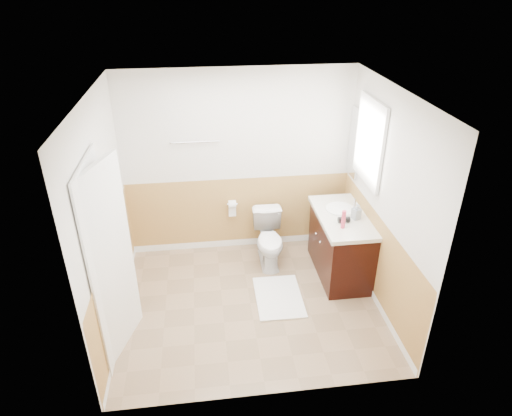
{
  "coord_description": "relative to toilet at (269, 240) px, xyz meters",
  "views": [
    {
      "loc": [
        -0.46,
        -4.13,
        3.53
      ],
      "look_at": [
        0.1,
        0.25,
        1.15
      ],
      "focal_mm": 31.41,
      "sensor_mm": 36.0,
      "label": 1
    }
  ],
  "objects": [
    {
      "name": "floor",
      "position": [
        -0.35,
        -0.82,
        -0.35
      ],
      "size": [
        3.0,
        3.0,
        0.0
      ],
      "primitive_type": "plane",
      "color": "#8C7051",
      "rests_on": "ground"
    },
    {
      "name": "ceiling",
      "position": [
        -0.35,
        -0.82,
        2.15
      ],
      "size": [
        3.0,
        3.0,
        0.0
      ],
      "primitive_type": "plane",
      "rotation": [
        3.14,
        0.0,
        0.0
      ],
      "color": "white",
      "rests_on": "floor"
    },
    {
      "name": "wall_back",
      "position": [
        -0.35,
        0.48,
        0.9
      ],
      "size": [
        3.0,
        0.0,
        3.0
      ],
      "primitive_type": "plane",
      "rotation": [
        1.57,
        0.0,
        0.0
      ],
      "color": "silver",
      "rests_on": "floor"
    },
    {
      "name": "wall_front",
      "position": [
        -0.35,
        -2.12,
        0.9
      ],
      "size": [
        3.0,
        0.0,
        3.0
      ],
      "primitive_type": "plane",
      "rotation": [
        -1.57,
        0.0,
        0.0
      ],
      "color": "silver",
      "rests_on": "floor"
    },
    {
      "name": "wall_left",
      "position": [
        -1.85,
        -0.82,
        0.9
      ],
      "size": [
        0.0,
        3.0,
        3.0
      ],
      "primitive_type": "plane",
      "rotation": [
        1.57,
        0.0,
        1.57
      ],
      "color": "silver",
      "rests_on": "floor"
    },
    {
      "name": "wall_right",
      "position": [
        1.15,
        -0.82,
        0.9
      ],
      "size": [
        0.0,
        3.0,
        3.0
      ],
      "primitive_type": "plane",
      "rotation": [
        1.57,
        0.0,
        -1.57
      ],
      "color": "silver",
      "rests_on": "floor"
    },
    {
      "name": "wainscot_back",
      "position": [
        -0.35,
        0.47,
        0.15
      ],
      "size": [
        3.0,
        0.0,
        3.0
      ],
      "primitive_type": "plane",
      "rotation": [
        1.57,
        0.0,
        0.0
      ],
      "color": "tan",
      "rests_on": "floor"
    },
    {
      "name": "wainscot_front",
      "position": [
        -0.35,
        -2.11,
        0.15
      ],
      "size": [
        3.0,
        0.0,
        3.0
      ],
      "primitive_type": "plane",
      "rotation": [
        -1.57,
        0.0,
        0.0
      ],
      "color": "tan",
      "rests_on": "floor"
    },
    {
      "name": "wainscot_left",
      "position": [
        -1.84,
        -0.82,
        0.15
      ],
      "size": [
        0.0,
        2.6,
        2.6
      ],
      "primitive_type": "plane",
      "rotation": [
        1.57,
        0.0,
        1.57
      ],
      "color": "tan",
      "rests_on": "floor"
    },
    {
      "name": "wainscot_right",
      "position": [
        1.14,
        -0.82,
        0.15
      ],
      "size": [
        0.0,
        2.6,
        2.6
      ],
      "primitive_type": "plane",
      "rotation": [
        1.57,
        0.0,
        -1.57
      ],
      "color": "tan",
      "rests_on": "floor"
    },
    {
      "name": "toilet",
      "position": [
        0.0,
        0.0,
        0.0
      ],
      "size": [
        0.4,
        0.69,
        0.7
      ],
      "primitive_type": "imported",
      "rotation": [
        0.0,
        0.0,
        -0.01
      ],
      "color": "white",
      "rests_on": "floor"
    },
    {
      "name": "bath_mat",
      "position": [
        0.0,
        -0.76,
        -0.34
      ],
      "size": [
        0.56,
        0.81,
        0.02
      ],
      "primitive_type": "cube",
      "rotation": [
        0.0,
        0.0,
        -0.01
      ],
      "color": "white",
      "rests_on": "floor"
    },
    {
      "name": "vanity_cabinet",
      "position": [
        0.86,
        -0.34,
        0.05
      ],
      "size": [
        0.55,
        1.1,
        0.8
      ],
      "primitive_type": "cube",
      "color": "black",
      "rests_on": "floor"
    },
    {
      "name": "vanity_knob_left",
      "position": [
        0.56,
        -0.44,
        0.2
      ],
      "size": [
        0.03,
        0.03,
        0.03
      ],
      "primitive_type": "sphere",
      "color": "silver",
      "rests_on": "vanity_cabinet"
    },
    {
      "name": "vanity_knob_right",
      "position": [
        0.56,
        -0.24,
        0.2
      ],
      "size": [
        0.03,
        0.03,
        0.03
      ],
      "primitive_type": "sphere",
      "color": "silver",
      "rests_on": "vanity_cabinet"
    },
    {
      "name": "countertop",
      "position": [
        0.85,
        -0.34,
        0.47
      ],
      "size": [
        0.6,
        1.15,
        0.05
      ],
      "primitive_type": "cube",
      "color": "beige",
      "rests_on": "vanity_cabinet"
    },
    {
      "name": "sink_basin",
      "position": [
        0.86,
        -0.19,
        0.51
      ],
      "size": [
        0.36,
        0.36,
        0.02
      ],
      "primitive_type": "cylinder",
      "color": "white",
      "rests_on": "countertop"
    },
    {
      "name": "faucet",
      "position": [
        1.04,
        -0.19,
        0.57
      ],
      "size": [
        0.02,
        0.02,
        0.14
      ],
      "primitive_type": "cylinder",
      "color": "#B5B5BC",
      "rests_on": "countertop"
    },
    {
      "name": "lotion_bottle",
      "position": [
        0.76,
        -0.63,
        0.61
      ],
      "size": [
        0.05,
        0.05,
        0.22
      ],
      "primitive_type": "cylinder",
      "color": "#C7334D",
      "rests_on": "countertop"
    },
    {
      "name": "soap_dispenser",
      "position": [
        0.98,
        -0.44,
        0.6
      ],
      "size": [
        0.12,
        0.12,
        0.2
      ],
      "primitive_type": "imported",
      "rotation": [
        0.0,
        0.0,
        0.36
      ],
      "color": "#8A939C",
      "rests_on": "countertop"
    },
    {
      "name": "hair_dryer_body",
      "position": [
        0.81,
        -0.51,
        0.53
      ],
      "size": [
        0.14,
        0.07,
        0.07
      ],
      "primitive_type": "cylinder",
      "rotation": [
        0.0,
        1.57,
        0.0
      ],
      "color": "black",
      "rests_on": "countertop"
    },
    {
      "name": "hair_dryer_handle",
      "position": [
        0.78,
        -0.46,
        0.5
      ],
      "size": [
        0.03,
        0.03,
        0.07
      ],
      "primitive_type": "cylinder",
      "color": "black",
      "rests_on": "countertop"
    },
    {
      "name": "mirror_panel",
      "position": [
        1.12,
        0.28,
        1.2
      ],
      "size": [
        0.02,
        0.35,
        0.9
      ],
      "primitive_type": "cube",
      "color": "silver",
      "rests_on": "wall_right"
    },
    {
      "name": "window_frame",
      "position": [
        1.12,
        -0.23,
        1.4
      ],
      "size": [
        0.04,
        0.8,
        1.0
      ],
      "primitive_type": "cube",
      "color": "white",
      "rests_on": "wall_right"
    },
    {
      "name": "window_glass",
      "position": [
        1.13,
        -0.23,
        1.4
      ],
      "size": [
        0.01,
        0.7,
        0.9
      ],
      "primitive_type": "cube",
      "color": "white",
      "rests_on": "wall_right"
    },
    {
      "name": "door",
      "position": [
        -1.75,
        -1.27,
        0.67
      ],
      "size": [
        0.29,
        0.78,
        2.04
      ],
      "primitive_type": "cube",
      "rotation": [
        0.0,
        0.0,
        -0.31
      ],
      "color": "white",
      "rests_on": "wall_left"
    },
    {
      "name": "door_frame",
      "position": [
        -1.83,
        -1.27,
        0.68
      ],
      "size": [
        0.02,
        0.92,
        2.1
      ],
      "primitive_type": "cube",
      "color": "white",
      "rests_on": "wall_left"
    },
    {
      "name": "door_knob",
      "position": [
        -1.69,
        -0.94,
        0.6
      ],
      "size": [
        0.06,
        0.06,
        0.06
      ],
      "primitive_type": "sphere",
      "color": "silver",
      "rests_on": "door"
    },
    {
      "name": "towel_bar",
      "position": [
        -0.9,
        0.43,
        1.25
      ],
      "size": [
        0.62,
        0.02,
        0.02
      ],
      "primitive_type": "cylinder",
      "rotation": [
        0.0,
        1.57,
        0.0
      ],
      "color": "silver",
      "rests_on": "wall_back"
    },
    {
      "name": "tp_holder_bar",
      "position": [
        -0.45,
        0.41,
        0.35
      ],
      "size": [
        0.14,
        0.02,
        0.02
      ],
      "primitive_type": "cylinder",
      "rotation": [
        0.0,
        1.57,
        0.0
      ],
      "color": "silver",
      "rests_on": "wall_back"
    },
    {
      "name": "tp_roll",
      "position": [
        -0.45,
        0.41,
        0.35
      ],
      "size": [
        0.1,
        0.11,
        0.11
      ],
      "primitive_type": "cylinder",
      "rotation": [
        0.0,
        1.57,
        0.0
      ],
      "color": "white",
      "rests_on": "tp_holder_bar"
    },
    {
      "name": "tp_sheet",
      "position": [
        -0.45,
        0.41,
        0.24
      ],
      "size": [
        0.1,
        0.01,
        0.16
      ],
      "primitive_type": "cube",
      "color": "white",
      "rests_on": "tp_roll"
    }
  ]
}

